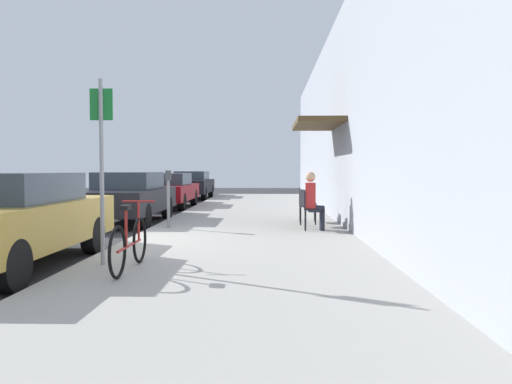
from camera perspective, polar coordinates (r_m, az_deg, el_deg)
ground_plane at (r=9.79m, az=-14.91°, el=-6.07°), size 60.00×60.00×0.00m
sidewalk_slab at (r=11.38m, az=-1.04°, el=-4.47°), size 4.50×32.00×0.12m
building_facade at (r=11.52m, az=11.09°, el=8.71°), size 1.40×32.00×5.40m
parked_car_0 at (r=8.12m, az=-26.79°, el=-2.78°), size 1.80×4.40×1.41m
parked_car_1 at (r=13.97m, az=-14.51°, el=-0.51°), size 1.80×4.40×1.39m
parked_car_2 at (r=19.12m, az=-10.15°, el=0.26°), size 1.80×4.40×1.32m
parked_car_3 at (r=24.96m, az=-7.42°, el=0.88°), size 1.80×4.40×1.38m
parking_meter at (r=11.47m, az=-10.07°, el=-0.31°), size 0.12×0.10×1.32m
street_sign at (r=7.27m, az=-17.37°, el=3.90°), size 0.32×0.06×2.60m
bicycle_0 at (r=6.82m, az=-14.37°, el=-5.75°), size 0.46×1.71×0.90m
cafe_chair_0 at (r=11.02m, az=6.28°, el=-1.77°), size 0.47×0.47×0.87m
seated_patron_0 at (r=11.01m, az=6.60°, el=-0.77°), size 0.44×0.38×1.29m
cafe_chair_1 at (r=11.82m, az=5.96°, el=-1.47°), size 0.53×0.53×0.87m
cafe_chair_2 at (r=12.80m, az=5.60°, el=-1.16°), size 0.46×0.46×0.87m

